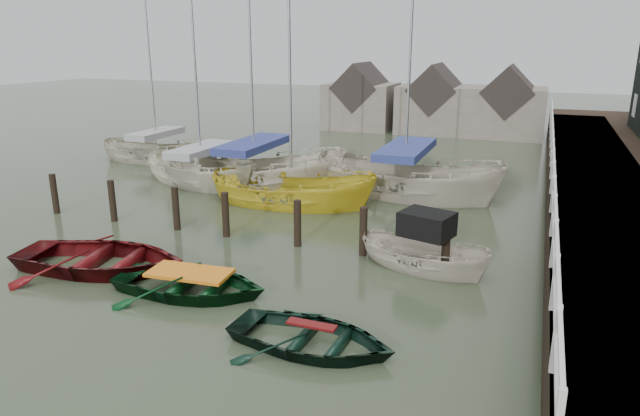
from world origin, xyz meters
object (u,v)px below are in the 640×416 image
at_px(rowboat_green, 191,293).
at_px(rowboat_red, 102,270).
at_px(motorboat, 423,264).
at_px(sailboat_a, 202,182).
at_px(sailboat_c, 292,204).
at_px(sailboat_b, 255,185).
at_px(sailboat_d, 404,193).
at_px(sailboat_e, 158,160).
at_px(rowboat_dkgreen, 312,348).

bearing_deg(rowboat_green, rowboat_red, 77.71).
relative_size(rowboat_red, motorboat, 1.16).
xyz_separation_m(sailboat_a, sailboat_c, (4.77, -1.43, -0.05)).
bearing_deg(rowboat_green, motorboat, -58.94).
distance_m(sailboat_a, sailboat_c, 4.98).
height_order(motorboat, sailboat_b, sailboat_b).
bearing_deg(motorboat, sailboat_a, 76.70).
height_order(motorboat, sailboat_d, sailboat_d).
height_order(motorboat, sailboat_e, sailboat_e).
height_order(motorboat, sailboat_c, sailboat_c).
xyz_separation_m(rowboat_red, sailboat_b, (-0.38, 9.46, 0.06)).
relative_size(motorboat, sailboat_d, 0.34).
bearing_deg(rowboat_dkgreen, motorboat, -12.19).
bearing_deg(sailboat_e, sailboat_a, -129.83).
bearing_deg(sailboat_a, sailboat_d, -61.52).
bearing_deg(rowboat_red, rowboat_green, -107.86).
relative_size(rowboat_green, sailboat_d, 0.32).
relative_size(motorboat, sailboat_e, 0.40).
distance_m(rowboat_red, rowboat_dkgreen, 6.86).
bearing_deg(sailboat_b, sailboat_e, 49.87).
xyz_separation_m(rowboat_red, sailboat_c, (2.13, 7.58, 0.01)).
xyz_separation_m(rowboat_green, sailboat_a, (-5.66, 9.40, 0.06)).
bearing_deg(sailboat_d, sailboat_c, 139.41).
relative_size(rowboat_red, rowboat_green, 1.21).
height_order(rowboat_green, motorboat, motorboat).
height_order(sailboat_a, sailboat_e, sailboat_a).
relative_size(rowboat_green, motorboat, 0.96).
xyz_separation_m(motorboat, sailboat_d, (-2.20, 7.25, -0.06)).
height_order(rowboat_dkgreen, sailboat_b, sailboat_b).
height_order(sailboat_b, sailboat_c, sailboat_c).
xyz_separation_m(rowboat_dkgreen, sailboat_a, (-9.30, 10.68, 0.06)).
bearing_deg(rowboat_red, rowboat_dkgreen, -114.64).
xyz_separation_m(rowboat_green, sailboat_e, (-10.25, 12.59, 0.06)).
height_order(sailboat_d, sailboat_e, sailboat_d).
height_order(sailboat_c, sailboat_e, sailboat_c).
bearing_deg(rowboat_dkgreen, sailboat_b, 34.54).
relative_size(motorboat, sailboat_b, 0.36).
relative_size(sailboat_b, sailboat_e, 1.11).
height_order(motorboat, sailboat_a, sailboat_a).
bearing_deg(rowboat_green, rowboat_dkgreen, -114.41).
relative_size(sailboat_a, sailboat_b, 0.94).
bearing_deg(rowboat_dkgreen, sailboat_d, 6.78).
relative_size(motorboat, sailboat_a, 0.38).
height_order(rowboat_green, sailboat_c, sailboat_c).
xyz_separation_m(rowboat_dkgreen, sailboat_e, (-13.89, 13.88, 0.06)).
bearing_deg(sailboat_a, motorboat, -100.11).
bearing_deg(motorboat, sailboat_c, 68.31).
bearing_deg(rowboat_red, sailboat_e, 20.17).
distance_m(sailboat_b, sailboat_d, 6.15).
xyz_separation_m(rowboat_red, rowboat_green, (3.01, -0.39, 0.00)).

